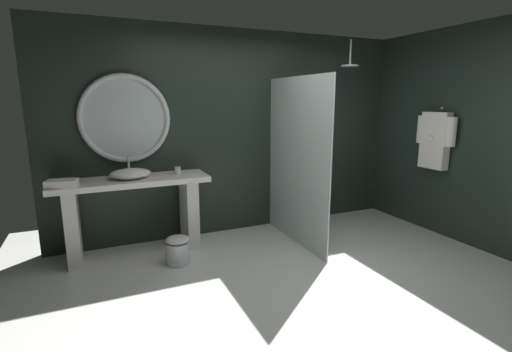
# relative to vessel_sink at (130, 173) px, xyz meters

# --- Properties ---
(ground_plane) EXTENTS (5.76, 5.76, 0.00)m
(ground_plane) POSITION_rel_vessel_sink_xyz_m (1.42, -1.56, -0.93)
(ground_plane) COLOR silver
(back_wall_panel) EXTENTS (4.80, 0.10, 2.60)m
(back_wall_panel) POSITION_rel_vessel_sink_xyz_m (1.42, 0.34, 0.37)
(back_wall_panel) COLOR #1E2823
(back_wall_panel) RESTS_ON ground_plane
(side_wall_right) EXTENTS (0.10, 2.47, 2.60)m
(side_wall_right) POSITION_rel_vessel_sink_xyz_m (3.77, -0.80, 0.37)
(side_wall_right) COLOR #1E2823
(side_wall_right) RESTS_ON ground_plane
(vanity_counter) EXTENTS (1.67, 0.53, 0.88)m
(vanity_counter) POSITION_rel_vessel_sink_xyz_m (0.01, 0.00, -0.37)
(vanity_counter) COLOR silver
(vanity_counter) RESTS_ON ground_plane
(vessel_sink) EXTENTS (0.44, 0.36, 0.24)m
(vessel_sink) POSITION_rel_vessel_sink_xyz_m (0.00, 0.00, 0.00)
(vessel_sink) COLOR white
(vessel_sink) RESTS_ON vanity_counter
(tumbler_cup) EXTENTS (0.07, 0.07, 0.09)m
(tumbler_cup) POSITION_rel_vessel_sink_xyz_m (0.53, 0.04, -0.01)
(tumbler_cup) COLOR silver
(tumbler_cup) RESTS_ON vanity_counter
(tissue_box) EXTENTS (0.15, 0.13, 0.06)m
(tissue_box) POSITION_rel_vessel_sink_xyz_m (-0.62, -0.03, -0.02)
(tissue_box) COLOR #282D28
(tissue_box) RESTS_ON vanity_counter
(round_wall_mirror) EXTENTS (1.00, 0.06, 1.00)m
(round_wall_mirror) POSITION_rel_vessel_sink_xyz_m (0.01, 0.25, 0.59)
(round_wall_mirror) COLOR silver
(shower_glass_panel) EXTENTS (0.02, 1.40, 1.99)m
(shower_glass_panel) POSITION_rel_vessel_sink_xyz_m (1.86, -0.41, 0.06)
(shower_glass_panel) COLOR silver
(shower_glass_panel) RESTS_ON ground_plane
(rain_shower_head) EXTENTS (0.23, 0.23, 0.34)m
(rain_shower_head) POSITION_rel_vessel_sink_xyz_m (2.84, -0.07, 1.26)
(rain_shower_head) COLOR silver
(hanging_bathrobe) EXTENTS (0.20, 0.55, 0.78)m
(hanging_bathrobe) POSITION_rel_vessel_sink_xyz_m (3.63, -0.85, 0.32)
(hanging_bathrobe) COLOR silver
(toilet) EXTENTS (0.42, 0.62, 0.60)m
(toilet) POSITION_rel_vessel_sink_xyz_m (2.26, 0.02, -0.65)
(toilet) COLOR white
(toilet) RESTS_ON ground_plane
(waste_bin) EXTENTS (0.25, 0.25, 0.31)m
(waste_bin) POSITION_rel_vessel_sink_xyz_m (0.39, -0.48, -0.78)
(waste_bin) COLOR silver
(waste_bin) RESTS_ON ground_plane
(folded_hand_towel) EXTENTS (0.31, 0.23, 0.08)m
(folded_hand_towel) POSITION_rel_vessel_sink_xyz_m (-0.67, -0.16, -0.02)
(folded_hand_towel) COLOR silver
(folded_hand_towel) RESTS_ON vanity_counter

